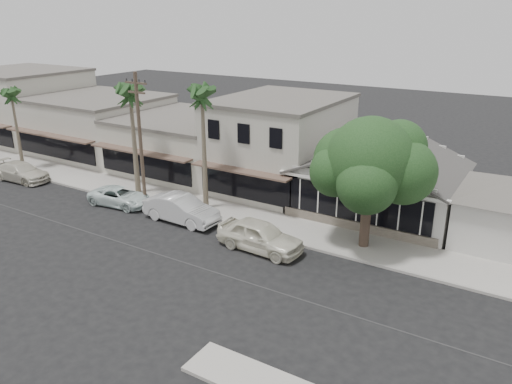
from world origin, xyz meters
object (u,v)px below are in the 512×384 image
Objects in this scene: car_1 at (181,209)px; shade_tree at (370,163)px; utility_pole at (140,137)px; car_2 at (120,197)px; car_0 at (260,236)px; car_3 at (21,172)px.

shade_tree reaches higher than car_1.
car_2 is (-1.41, -0.91, -4.16)m from utility_pole.
shade_tree is at bearing -87.24° from car_2.
car_0 is 0.98× the size of car_1.
car_3 is (-10.59, -0.24, 0.10)m from car_2.
shade_tree reaches higher than car_2.
car_2 is 17.25m from shade_tree.
utility_pole is 11.17m from car_0.
car_2 is 0.60× the size of shade_tree.
car_1 is 0.68× the size of shade_tree.
car_3 is 0.67× the size of shade_tree.
car_0 is at bearing -143.84° from shade_tree.
utility_pole is 1.76× the size of car_1.
car_0 is 1.11× the size of car_2.
car_1 is 12.11m from shade_tree.
car_2 is at bearing -147.06° from utility_pole.
utility_pole reaches higher than shade_tree.
car_2 is at bearing 90.56° from car_1.
car_1 reaches higher than car_3.
car_3 is 27.56m from shade_tree.
shade_tree is at bearing 6.48° from utility_pole.
utility_pole reaches higher than car_0.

